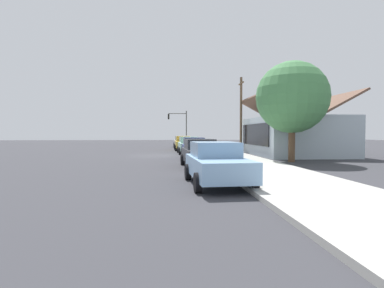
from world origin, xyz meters
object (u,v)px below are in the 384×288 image
Objects in this scene: car_skyblue at (216,163)px; car_mustard at (183,143)px; car_navy at (194,148)px; car_silver at (181,141)px; fire_hydrant_red at (213,153)px; car_seafoam at (189,145)px; utility_pole_wooden at (241,113)px; traffic_light_main at (179,123)px; car_charcoal at (200,153)px; shade_tree at (292,97)px.

car_mustard is at bearing 177.29° from car_skyblue.
car_silver is at bearing -179.40° from car_navy.
car_seafoam is at bearing -168.56° from fire_hydrant_red.
fire_hydrant_red is at bearing 169.20° from car_skyblue.
utility_pole_wooden is at bearing 153.38° from fire_hydrant_red.
car_mustard is 1.04× the size of car_navy.
traffic_light_main is (-10.17, -0.07, 2.67)m from car_mustard.
car_mustard is 12.54m from fire_hydrant_red.
car_seafoam is 11.48m from car_charcoal.
car_mustard is 17.31m from car_charcoal.
car_mustard is 11.38m from car_navy.
traffic_light_main is at bearing 177.34° from car_skyblue.
car_seafoam is at bearing 176.55° from car_skyblue.
car_skyblue reaches higher than fire_hydrant_red.
car_mustard and car_navy have the same top height.
fire_hydrant_red is at bearing 5.31° from car_silver.
shade_tree is 6.66m from fire_hydrant_red.
car_charcoal is 27.61m from traffic_light_main.
car_silver is 0.68× the size of shade_tree.
car_silver is at bearing 177.17° from car_skyblue.
car_mustard is 0.73× the size of shade_tree.
utility_pole_wooden is at bearing 21.16° from traffic_light_main.
car_mustard is 0.94× the size of traffic_light_main.
fire_hydrant_red is at bearing 4.20° from traffic_light_main.
shade_tree reaches higher than fire_hydrant_red.
utility_pole_wooden is at bearing 51.05° from car_mustard.
traffic_light_main is (-3.85, -0.11, 2.68)m from car_silver.
car_seafoam is 0.60× the size of utility_pole_wooden.
shade_tree reaches higher than car_navy.
car_silver is 12.15m from car_seafoam.
utility_pole_wooden is at bearing 142.35° from car_navy.
car_navy is 21.71m from traffic_light_main.
shade_tree reaches higher than car_skyblue.
car_charcoal is 14.31m from utility_pole_wooden.
car_silver is at bearing 1.61° from traffic_light_main.
car_silver is at bearing -175.27° from fire_hydrant_red.
car_mustard is at bearing -178.57° from car_seafoam.
traffic_light_main reaches higher than car_seafoam.
car_charcoal is 0.86× the size of traffic_light_main.
car_seafoam is 0.67× the size of shade_tree.
car_skyblue is 0.68× the size of shade_tree.
traffic_light_main reaches higher than car_mustard.
car_charcoal is 5.10m from fire_hydrant_red.
car_silver is 12.51m from utility_pole_wooden.
fire_hydrant_red is at bearing 160.99° from car_charcoal.
car_mustard is 0.65× the size of utility_pole_wooden.
car_charcoal is at bearing -1.74° from car_navy.
car_navy is 1.71m from fire_hydrant_red.
car_charcoal is at bearing -23.02° from utility_pole_wooden.
car_silver is at bearing 179.99° from car_seafoam.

